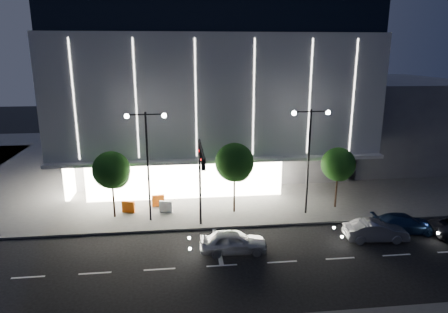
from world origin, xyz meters
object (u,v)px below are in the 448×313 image
at_px(street_lamp_east, 309,146).
at_px(tree_mid, 235,164).
at_px(street_lamp_west, 147,151).
at_px(tree_right, 338,166).
at_px(car_lead, 234,242).
at_px(tree_left, 112,172).
at_px(barrier_c, 128,207).
at_px(car_second, 375,231).
at_px(traffic_mast, 201,170).
at_px(barrier_d, 166,207).
at_px(car_third, 404,223).
at_px(barrier_a, 158,201).

height_order(street_lamp_east, tree_mid, street_lamp_east).
relative_size(street_lamp_west, tree_right, 1.63).
bearing_deg(tree_right, car_lead, -145.79).
xyz_separation_m(tree_left, barrier_c, (1.01, 0.79, -3.38)).
bearing_deg(tree_right, tree_left, 180.00).
distance_m(street_lamp_west, tree_right, 16.19).
bearing_deg(barrier_c, car_second, -2.58).
height_order(traffic_mast, barrier_d, traffic_mast).
height_order(traffic_mast, car_third, traffic_mast).
bearing_deg(tree_left, tree_right, -0.00).
height_order(tree_mid, barrier_a, tree_mid).
bearing_deg(car_third, street_lamp_west, 84.49).
bearing_deg(car_second, tree_mid, 61.01).
distance_m(traffic_mast, street_lamp_west, 4.89).
bearing_deg(barrier_d, street_lamp_east, 4.92).
relative_size(car_lead, barrier_d, 4.20).
height_order(traffic_mast, barrier_a, traffic_mast).
height_order(car_lead, barrier_a, car_lead).
bearing_deg(barrier_a, car_third, -28.09).
relative_size(traffic_mast, tree_right, 1.28).
height_order(street_lamp_west, street_lamp_east, same).
bearing_deg(tree_right, car_second, -85.06).
bearing_deg(car_lead, street_lamp_east, -48.49).
bearing_deg(barrier_a, barrier_c, -161.27).
relative_size(tree_mid, car_second, 1.35).
height_order(street_lamp_west, tree_mid, street_lamp_west).
bearing_deg(street_lamp_west, tree_mid, 8.26).
relative_size(car_second, car_third, 0.95).
height_order(barrier_c, barrier_d, same).
bearing_deg(tree_left, street_lamp_west, -18.94).
bearing_deg(tree_left, barrier_a, 29.92).
xyz_separation_m(tree_mid, car_lead, (-1.03, -6.82, -3.55)).
xyz_separation_m(tree_left, tree_right, (19.00, -0.00, -0.15)).
height_order(traffic_mast, street_lamp_west, street_lamp_west).
height_order(street_lamp_east, tree_left, street_lamp_east).
bearing_deg(car_lead, tree_right, -53.91).
relative_size(traffic_mast, tree_left, 1.24).
height_order(tree_mid, car_third, tree_mid).
bearing_deg(tree_right, barrier_d, 178.16).
distance_m(tree_left, car_third, 23.24).
bearing_deg(street_lamp_west, barrier_a, 80.69).
xyz_separation_m(street_lamp_east, tree_left, (-15.97, 1.02, -1.92)).
distance_m(tree_mid, barrier_d, 6.91).
bearing_deg(barrier_d, barrier_a, 127.11).
relative_size(tree_right, barrier_d, 5.01).
distance_m(street_lamp_west, car_second, 18.13).
relative_size(tree_mid, barrier_c, 5.59).
height_order(barrier_a, barrier_d, same).
xyz_separation_m(car_second, barrier_c, (-18.53, 7.02, -0.10)).
distance_m(street_lamp_west, barrier_d, 5.64).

